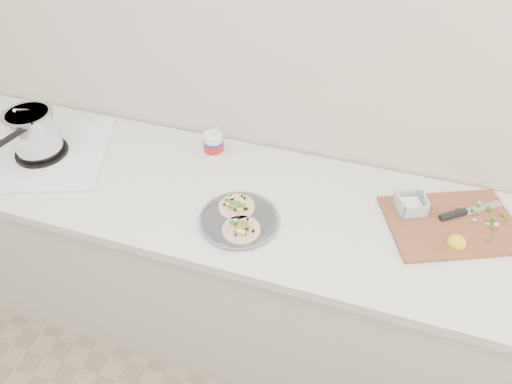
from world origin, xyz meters
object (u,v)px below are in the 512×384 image
(stove, at_px, (37,140))
(tub, at_px, (214,142))
(taco_plate, at_px, (239,218))
(cutboard, at_px, (450,220))

(stove, height_order, tub, stove)
(stove, relative_size, tub, 3.40)
(taco_plate, height_order, cutboard, cutboard)
(taco_plate, relative_size, tub, 1.49)
(cutboard, bearing_deg, stove, 160.78)
(tub, xyz_separation_m, cutboard, (0.92, -0.11, -0.05))
(stove, xyz_separation_m, taco_plate, (0.89, -0.10, -0.06))
(taco_plate, bearing_deg, stove, 173.33)
(tub, height_order, cutboard, tub)
(stove, distance_m, tub, 0.70)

